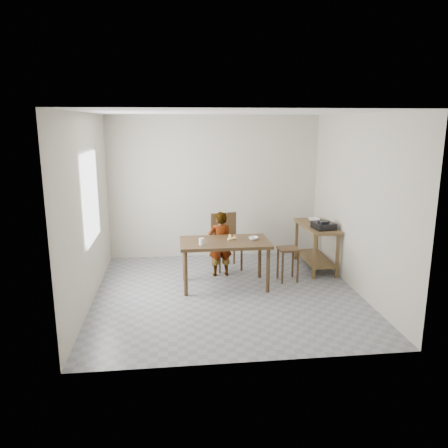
{
  "coord_description": "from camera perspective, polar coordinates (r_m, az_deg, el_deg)",
  "views": [
    {
      "loc": [
        -0.78,
        -6.25,
        2.57
      ],
      "look_at": [
        0.0,
        0.4,
        1.0
      ],
      "focal_mm": 35.0,
      "sensor_mm": 36.0,
      "label": 1
    }
  ],
  "objects": [
    {
      "name": "dining_chair",
      "position": [
        7.76,
        0.41,
        -2.37
      ],
      "size": [
        0.55,
        0.55,
        0.98
      ],
      "primitive_type": null,
      "rotation": [
        0.0,
        0.0,
        0.19
      ],
      "color": "#402C19",
      "rests_on": "floor"
    },
    {
      "name": "wall_front",
      "position": [
        4.47,
        3.6,
        -2.65
      ],
      "size": [
        4.0,
        0.04,
        2.7
      ],
      "primitive_type": "cube",
      "color": "beige",
      "rests_on": "ground"
    },
    {
      "name": "glass_tumbler",
      "position": [
        6.63,
        -2.94,
        -2.3
      ],
      "size": [
        0.09,
        0.09,
        0.1
      ],
      "primitive_type": "cylinder",
      "rotation": [
        0.0,
        0.0,
        0.07
      ],
      "color": "silver",
      "rests_on": "dining_table"
    },
    {
      "name": "ceiling",
      "position": [
        6.3,
        0.44,
        14.55
      ],
      "size": [
        4.0,
        4.0,
        0.04
      ],
      "primitive_type": "cube",
      "color": "white",
      "rests_on": "wall_back"
    },
    {
      "name": "window_pane",
      "position": [
        6.65,
        -16.93,
        3.36
      ],
      "size": [
        0.02,
        1.1,
        1.3
      ],
      "primitive_type": "cube",
      "color": "white",
      "rests_on": "wall_left"
    },
    {
      "name": "prep_counter",
      "position": [
        7.97,
        11.88,
        -2.9
      ],
      "size": [
        0.5,
        1.2,
        0.8
      ],
      "primitive_type": null,
      "color": "brown",
      "rests_on": "floor"
    },
    {
      "name": "dining_table",
      "position": [
        6.96,
        0.1,
        -5.21
      ],
      "size": [
        1.4,
        0.8,
        0.75
      ],
      "primitive_type": null,
      "color": "#402C19",
      "rests_on": "floor"
    },
    {
      "name": "child",
      "position": [
        7.39,
        -0.51,
        -2.61
      ],
      "size": [
        0.43,
        0.31,
        1.12
      ],
      "primitive_type": "imported",
      "rotation": [
        0.0,
        0.0,
        3.24
      ],
      "color": "white",
      "rests_on": "floor"
    },
    {
      "name": "wall_back",
      "position": [
        8.4,
        -1.29,
        4.83
      ],
      "size": [
        4.0,
        0.04,
        2.7
      ],
      "primitive_type": "cube",
      "color": "beige",
      "rests_on": "ground"
    },
    {
      "name": "banana",
      "position": [
        6.9,
        1.05,
        -1.87
      ],
      "size": [
        0.19,
        0.16,
        0.06
      ],
      "primitive_type": null,
      "rotation": [
        0.0,
        0.0,
        0.3
      ],
      "color": "#FDEF4E",
      "rests_on": "dining_table"
    },
    {
      "name": "floor",
      "position": [
        6.81,
        0.39,
        -9.15
      ],
      "size": [
        4.0,
        4.0,
        0.04
      ],
      "primitive_type": "cube",
      "color": "slate",
      "rests_on": "ground"
    },
    {
      "name": "serving_bowl",
      "position": [
        8.13,
        11.65,
        0.54
      ],
      "size": [
        0.28,
        0.28,
        0.05
      ],
      "primitive_type": "imported",
      "rotation": [
        0.0,
        0.0,
        -0.35
      ],
      "color": "silver",
      "rests_on": "prep_counter"
    },
    {
      "name": "wall_right",
      "position": [
        6.96,
        17.17,
        2.5
      ],
      "size": [
        0.04,
        4.0,
        2.7
      ],
      "primitive_type": "cube",
      "color": "beige",
      "rests_on": "ground"
    },
    {
      "name": "gas_burner",
      "position": [
        7.59,
        12.88,
        -0.21
      ],
      "size": [
        0.37,
        0.37,
        0.11
      ],
      "primitive_type": "cube",
      "rotation": [
        0.0,
        0.0,
        0.14
      ],
      "color": "black",
      "rests_on": "prep_counter"
    },
    {
      "name": "stool",
      "position": [
        7.31,
        8.33,
        -5.21
      ],
      "size": [
        0.34,
        0.34,
        0.56
      ],
      "primitive_type": null,
      "rotation": [
        0.0,
        0.0,
        0.06
      ],
      "color": "#402C19",
      "rests_on": "floor"
    },
    {
      "name": "small_bowl",
      "position": [
        6.92,
        3.86,
        -1.88
      ],
      "size": [
        0.16,
        0.16,
        0.05
      ],
      "primitive_type": "imported",
      "rotation": [
        0.0,
        0.0,
        -0.06
      ],
      "color": "silver",
      "rests_on": "dining_table"
    },
    {
      "name": "wall_left",
      "position": [
        6.49,
        -17.58,
        1.74
      ],
      "size": [
        0.04,
        4.0,
        2.7
      ],
      "primitive_type": "cube",
      "color": "beige",
      "rests_on": "ground"
    }
  ]
}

